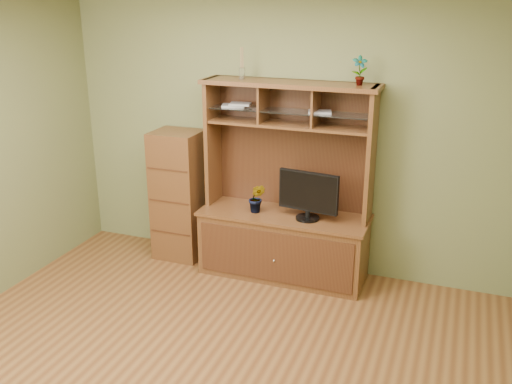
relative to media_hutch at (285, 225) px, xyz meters
The scene contains 8 objects.
room 1.92m from the media_hutch, 93.45° to the right, with size 4.54×4.04×2.74m.
media_hutch is the anchor object (origin of this frame).
monitor 0.46m from the media_hutch, 18.40° to the right, with size 0.58×0.22×0.46m.
orchid_plant 0.38m from the media_hutch, 162.05° to the right, with size 0.16×0.13×0.29m, color #2F6121.
top_plant 1.63m from the media_hutch, ahead, with size 0.13×0.09×0.26m, color #245E20.
reed_diffuser 1.56m from the media_hutch, behind, with size 0.06×0.06×0.29m.
magazines 1.16m from the media_hutch, 163.56° to the left, with size 1.10×0.22×0.04m.
side_cabinet 1.18m from the media_hutch, behind, with size 0.48×0.44×1.35m.
Camera 1 is at (1.64, -3.18, 2.65)m, focal length 40.00 mm.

